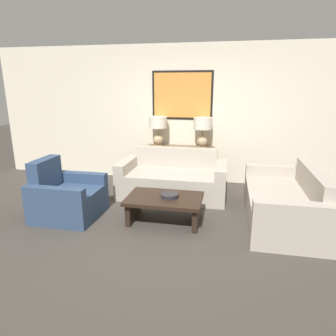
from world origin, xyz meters
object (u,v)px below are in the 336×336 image
couch_by_side (285,203)px  table_lamp_left (158,126)px  coffee_table (164,204)px  couch_by_back_wall (173,180)px  table_lamp_right (203,128)px  decorative_bowl (170,195)px  console_table (180,165)px  armchair_near_back_wall (66,198)px

couch_by_side → table_lamp_left: bearing=146.1°
table_lamp_left → coffee_table: table_lamp_left is taller
couch_by_back_wall → table_lamp_right: bearing=58.3°
table_lamp_right → decorative_bowl: table_lamp_right is taller
console_table → decorative_bowl: bearing=-85.1°
console_table → armchair_near_back_wall: 2.34m
couch_by_back_wall → coffee_table: 1.11m
couch_by_back_wall → armchair_near_back_wall: armchair_near_back_wall is taller
couch_by_side → coffee_table: (-1.67, -0.34, -0.00)m
couch_by_back_wall → armchair_near_back_wall: (-1.38, -1.19, 0.01)m
table_lamp_right → armchair_near_back_wall: table_lamp_right is taller
couch_by_back_wall → armchair_near_back_wall: 1.82m
couch_by_back_wall → armchair_near_back_wall: bearing=-139.2°
table_lamp_right → armchair_near_back_wall: bearing=-133.7°
armchair_near_back_wall → coffee_table: bearing=3.3°
table_lamp_right → decorative_bowl: (-0.28, -1.79, -0.72)m
decorative_bowl → armchair_near_back_wall: 1.54m
table_lamp_left → armchair_near_back_wall: size_ratio=0.66×
decorative_bowl → table_lamp_right: bearing=81.2°
table_lamp_left → couch_by_back_wall: size_ratio=0.31×
table_lamp_right → armchair_near_back_wall: size_ratio=0.66×
table_lamp_left → table_lamp_right: 0.86m
couch_by_back_wall → coffee_table: couch_by_back_wall is taller
coffee_table → decorative_bowl: decorative_bowl is taller
decorative_bowl → couch_by_back_wall: bearing=98.0°
table_lamp_right → coffee_table: size_ratio=0.55×
couch_by_back_wall → decorative_bowl: bearing=-82.0°
coffee_table → armchair_near_back_wall: armchair_near_back_wall is taller
console_table → armchair_near_back_wall: size_ratio=1.51×
console_table → couch_by_back_wall: couch_by_back_wall is taller
console_table → couch_by_back_wall: 0.71m
table_lamp_left → couch_by_side: (2.18, -1.47, -0.84)m
coffee_table → couch_by_back_wall: bearing=94.2°
coffee_table → decorative_bowl: (0.07, 0.01, 0.13)m
console_table → armchair_near_back_wall: (-1.38, -1.89, -0.08)m
console_table → table_lamp_left: bearing=180.0°
console_table → couch_by_side: size_ratio=0.72×
table_lamp_right → couch_by_side: (1.32, -1.47, -0.84)m
couch_by_back_wall → decorative_bowl: couch_by_back_wall is taller
table_lamp_left → couch_by_back_wall: (0.43, -0.70, -0.84)m
table_lamp_left → console_table: bearing=-0.0°
coffee_table → couch_by_side: bearing=11.6°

